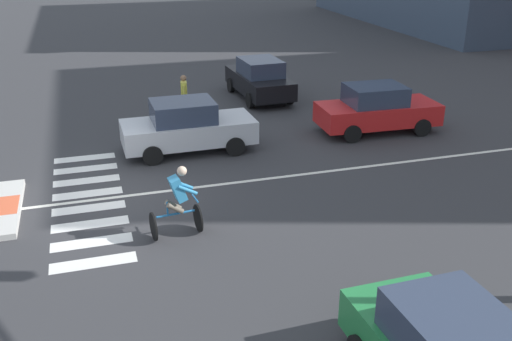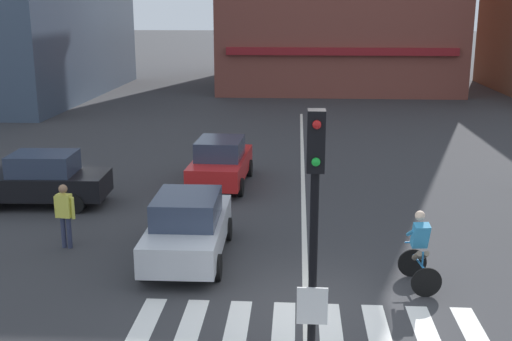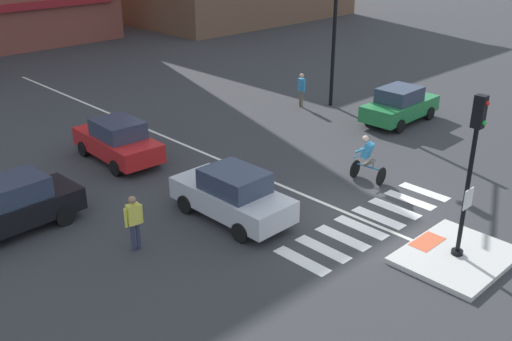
{
  "view_description": "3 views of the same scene",
  "coord_description": "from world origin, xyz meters",
  "px_view_note": "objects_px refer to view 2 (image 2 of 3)",
  "views": [
    {
      "loc": [
        14.2,
        -0.56,
        6.54
      ],
      "look_at": [
        1.33,
        3.34,
        0.89
      ],
      "focal_mm": 40.65,
      "sensor_mm": 36.0,
      "label": 1
    },
    {
      "loc": [
        -0.26,
        -12.04,
        5.99
      ],
      "look_at": [
        -1.28,
        3.66,
        1.91
      ],
      "focal_mm": 44.72,
      "sensor_mm": 36.0,
      "label": 2
    },
    {
      "loc": [
        -13.57,
        -9.77,
        8.66
      ],
      "look_at": [
        -1.16,
        3.05,
        0.9
      ],
      "focal_mm": 41.03,
      "sensor_mm": 36.0,
      "label": 3
    }
  ],
  "objects_px": {
    "car_red_westbound_far": "(221,162)",
    "car_black_cross_left": "(41,180)",
    "car_silver_westbound_near": "(188,227)",
    "cyclist": "(420,248)",
    "signal_pole": "(314,238)",
    "pedestrian_at_curb_left": "(65,211)"
  },
  "relations": [
    {
      "from": "car_red_westbound_far",
      "to": "car_black_cross_left",
      "type": "distance_m",
      "value": 5.85
    },
    {
      "from": "car_black_cross_left",
      "to": "cyclist",
      "type": "relative_size",
      "value": 2.48
    },
    {
      "from": "car_red_westbound_far",
      "to": "pedestrian_at_curb_left",
      "type": "height_order",
      "value": "pedestrian_at_curb_left"
    },
    {
      "from": "signal_pole",
      "to": "car_silver_westbound_near",
      "type": "relative_size",
      "value": 1.09
    },
    {
      "from": "car_red_westbound_far",
      "to": "car_silver_westbound_near",
      "type": "xyz_separation_m",
      "value": [
        -0.01,
        -6.57,
        0.0
      ]
    },
    {
      "from": "car_black_cross_left",
      "to": "car_silver_westbound_near",
      "type": "xyz_separation_m",
      "value": [
        5.24,
        -3.98,
        0.0
      ]
    },
    {
      "from": "signal_pole",
      "to": "car_red_westbound_far",
      "type": "height_order",
      "value": "signal_pole"
    },
    {
      "from": "signal_pole",
      "to": "cyclist",
      "type": "bearing_deg",
      "value": 63.13
    },
    {
      "from": "pedestrian_at_curb_left",
      "to": "car_silver_westbound_near",
      "type": "bearing_deg",
      "value": -8.8
    },
    {
      "from": "car_red_westbound_far",
      "to": "car_silver_westbound_near",
      "type": "height_order",
      "value": "same"
    },
    {
      "from": "car_black_cross_left",
      "to": "car_silver_westbound_near",
      "type": "height_order",
      "value": "same"
    },
    {
      "from": "signal_pole",
      "to": "car_black_cross_left",
      "type": "xyz_separation_m",
      "value": [
        -8.08,
        10.04,
        -2.06
      ]
    },
    {
      "from": "signal_pole",
      "to": "car_silver_westbound_near",
      "type": "xyz_separation_m",
      "value": [
        -2.84,
        6.06,
        -2.06
      ]
    },
    {
      "from": "signal_pole",
      "to": "car_red_westbound_far",
      "type": "distance_m",
      "value": 13.1
    },
    {
      "from": "car_red_westbound_far",
      "to": "car_black_cross_left",
      "type": "height_order",
      "value": "same"
    },
    {
      "from": "pedestrian_at_curb_left",
      "to": "cyclist",
      "type": "bearing_deg",
      "value": -11.33
    },
    {
      "from": "car_black_cross_left",
      "to": "car_silver_westbound_near",
      "type": "bearing_deg",
      "value": -37.24
    },
    {
      "from": "car_red_westbound_far",
      "to": "car_silver_westbound_near",
      "type": "bearing_deg",
      "value": -90.07
    },
    {
      "from": "car_red_westbound_far",
      "to": "cyclist",
      "type": "bearing_deg",
      "value": -55.78
    },
    {
      "from": "car_black_cross_left",
      "to": "pedestrian_at_curb_left",
      "type": "distance_m",
      "value": 4.03
    },
    {
      "from": "pedestrian_at_curb_left",
      "to": "signal_pole",
      "type": "bearing_deg",
      "value": -47.28
    },
    {
      "from": "signal_pole",
      "to": "pedestrian_at_curb_left",
      "type": "height_order",
      "value": "signal_pole"
    }
  ]
}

